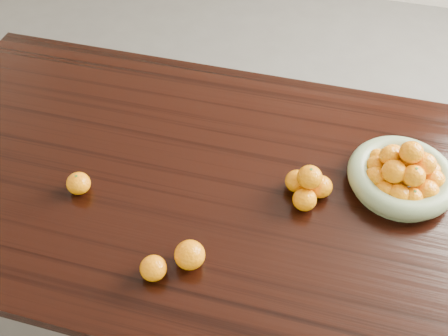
% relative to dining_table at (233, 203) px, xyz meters
% --- Properties ---
extents(ground, '(5.00, 5.00, 0.00)m').
position_rel_dining_table_xyz_m(ground, '(0.00, 0.00, -0.66)').
color(ground, '#514F4D').
rests_on(ground, ground).
extents(dining_table, '(2.00, 1.00, 0.75)m').
position_rel_dining_table_xyz_m(dining_table, '(0.00, 0.00, 0.00)').
color(dining_table, black).
rests_on(dining_table, ground).
extents(fruit_bowl, '(0.29, 0.29, 0.15)m').
position_rel_dining_table_xyz_m(fruit_bowl, '(0.44, 0.11, 0.13)').
color(fruit_bowl, gray).
rests_on(fruit_bowl, dining_table).
extents(orange_pyramid, '(0.13, 0.12, 0.11)m').
position_rel_dining_table_xyz_m(orange_pyramid, '(0.20, 0.01, 0.13)').
color(orange_pyramid, '#FF9407').
rests_on(orange_pyramid, dining_table).
extents(loose_orange_0, '(0.06, 0.06, 0.06)m').
position_rel_dining_table_xyz_m(loose_orange_0, '(-0.40, -0.13, 0.12)').
color(loose_orange_0, '#FF9407').
rests_on(loose_orange_0, dining_table).
extents(loose_orange_1, '(0.06, 0.06, 0.06)m').
position_rel_dining_table_xyz_m(loose_orange_1, '(-0.11, -0.32, 0.12)').
color(loose_orange_1, '#FF9407').
rests_on(loose_orange_1, dining_table).
extents(loose_orange_2, '(0.07, 0.07, 0.07)m').
position_rel_dining_table_xyz_m(loose_orange_2, '(-0.04, -0.27, 0.12)').
color(loose_orange_2, '#FF9407').
rests_on(loose_orange_2, dining_table).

